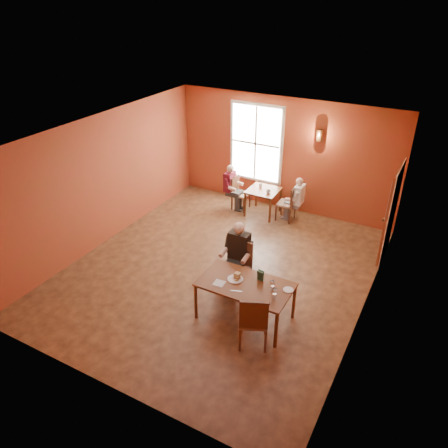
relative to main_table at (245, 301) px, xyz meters
The scene contains 29 objects.
ground 1.62m from the main_table, 135.97° to the left, with size 6.00×7.00×0.01m, color brown.
wall_back 4.86m from the main_table, 103.85° to the left, with size 6.00×0.04×3.00m, color brown.
wall_front 2.88m from the main_table, 115.24° to the right, with size 6.00×0.04×3.00m, color brown.
wall_left 4.42m from the main_table, 165.15° to the left, with size 0.04×7.00×3.00m, color brown.
wall_right 2.43m from the main_table, 30.41° to the left, with size 0.04×7.00×3.00m, color brown.
ceiling 3.05m from the main_table, 135.97° to the left, with size 6.00×7.00×0.04m, color white.
window 5.11m from the main_table, 113.04° to the left, with size 1.36×0.10×1.96m, color white.
door 3.90m from the main_table, 61.98° to the left, with size 0.12×1.04×2.10m, color maroon.
wall_sconce 4.85m from the main_table, 92.97° to the left, with size 0.16×0.16×0.28m, color brown.
main_table is the anchor object (origin of this frame).
chair_diner_main 0.83m from the main_table, 127.57° to the left, with size 0.47×0.47×1.06m, color brown, non-canonical shape.
diner_main 0.85m from the main_table, 128.88° to the left, with size 0.54×0.54×1.36m, color black, non-canonical shape.
chair_empty 0.67m from the main_table, 51.28° to the right, with size 0.47×0.47×1.05m, color #492917, non-canonical shape.
plate_food 0.46m from the main_table, behind, with size 0.28×0.28×0.04m, color white.
sandwich 0.49m from the main_table, 164.19° to the left, with size 0.10×0.09×0.12m, color tan.
goblet_a 0.68m from the main_table, ahead, with size 0.08×0.08×0.19m, color white, non-canonical shape.
goblet_b 0.78m from the main_table, 11.22° to the right, with size 0.08×0.08×0.21m, color white, non-canonical shape.
menu_stand 0.57m from the main_table, 50.31° to the left, with size 0.12×0.06×0.20m, color #214428.
knife 0.47m from the main_table, 99.59° to the right, with size 0.21×0.02×0.00m, color silver.
napkin 0.61m from the main_table, 152.95° to the right, with size 0.19×0.19×0.01m, color white.
side_plate 0.85m from the main_table, 14.25° to the left, with size 0.18×0.18×0.01m, color white.
sunglasses 0.74m from the main_table, 31.48° to the right, with size 0.15×0.05×0.02m, color black.
second_table 4.20m from the main_table, 109.53° to the left, with size 0.79×0.79×0.70m, color #602C15, non-canonical shape.
chair_diner_white 4.03m from the main_table, 100.79° to the left, with size 0.42×0.42×0.95m, color #3B1D0D, non-canonical shape.
diner_white 4.03m from the main_table, 100.37° to the left, with size 0.46×0.46×1.15m, color white, non-canonical shape.
chair_diner_maroon 4.46m from the main_table, 117.42° to the left, with size 0.40×0.40×0.91m, color #462714, non-canonical shape.
diner_maroon 4.48m from the main_table, 117.76° to the left, with size 0.48×0.48×1.20m, color maroon, non-canonical shape.
cup_a 4.04m from the main_table, 107.60° to the left, with size 0.12×0.12×0.09m, color beige.
cup_b 4.38m from the main_table, 110.76° to the left, with size 0.10×0.10×0.09m, color white.
Camera 1 is at (3.77, -6.76, 5.44)m, focal length 35.00 mm.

